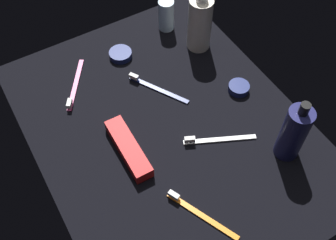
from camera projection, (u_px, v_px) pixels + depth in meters
ground_plane at (168, 128)px, 102.30cm from camera, size 84.00×64.00×1.20cm
lotion_bottle at (294, 133)px, 91.17cm from camera, size 5.84×5.84×18.33cm
bodywash_bottle at (200, 23)px, 111.93cm from camera, size 6.61×6.61×18.21cm
deodorant_stick at (166, 15)px, 119.23cm from camera, size 4.60×4.60×9.56cm
toothbrush_orange at (198, 212)px, 87.98cm from camera, size 16.90×8.50×2.10cm
toothbrush_navy at (155, 87)px, 108.59cm from camera, size 16.18×10.05×2.10cm
toothbrush_pink at (75, 87)px, 108.70cm from camera, size 15.59×11.06×2.10cm
toothbrush_white at (215, 139)px, 98.96cm from camera, size 8.73×16.81×2.10cm
toothpaste_box_red at (128, 148)px, 96.26cm from camera, size 17.70×4.80×3.20cm
cream_tin_left at (121, 54)px, 115.33cm from camera, size 6.46×6.46×1.77cm
cream_tin_right at (239, 88)px, 108.01cm from camera, size 5.60×5.60×1.93cm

